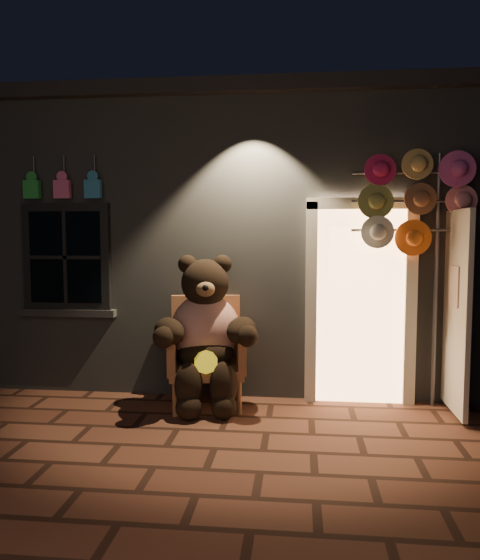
# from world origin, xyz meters

# --- Properties ---
(ground) EXTENTS (60.00, 60.00, 0.00)m
(ground) POSITION_xyz_m (0.00, 0.00, 0.00)
(ground) COLOR brown
(ground) RESTS_ON ground
(shop_building) EXTENTS (7.30, 5.95, 3.51)m
(shop_building) POSITION_xyz_m (0.00, 3.99, 1.74)
(shop_building) COLOR slate
(shop_building) RESTS_ON ground
(wicker_armchair) EXTENTS (0.89, 0.83, 1.14)m
(wicker_armchair) POSITION_xyz_m (-0.28, 1.21, 0.57)
(wicker_armchair) COLOR #9C613C
(wicker_armchair) RESTS_ON ground
(teddy_bear) EXTENTS (1.14, 0.98, 1.60)m
(teddy_bear) POSITION_xyz_m (-0.26, 1.07, 0.79)
(teddy_bear) COLOR red
(teddy_bear) RESTS_ON ground
(hat_rack) EXTENTS (1.60, 0.22, 2.65)m
(hat_rack) POSITION_xyz_m (2.01, 1.28, 2.18)
(hat_rack) COLOR #59595E
(hat_rack) RESTS_ON ground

